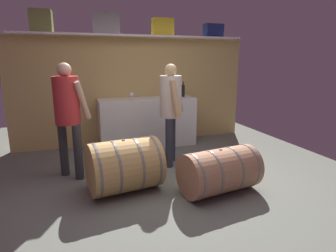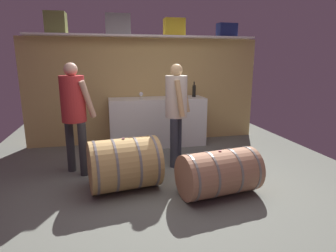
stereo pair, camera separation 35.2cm
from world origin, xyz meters
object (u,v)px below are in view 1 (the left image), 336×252
object	(u,v)px
wine_bottle_dark	(183,90)
wine_glass	(131,95)
toolcase_olive	(41,21)
toolcase_navy	(213,31)
toolcase_grey	(106,24)
wine_barrel_near	(220,171)
work_cabinet	(147,122)
wine_barrel_far	(124,166)
visitor_tasting	(68,109)
toolcase_yellow	(163,27)
winemaker_pouring	(171,104)

from	to	relation	value
wine_bottle_dark	wine_glass	bearing A→B (deg)	-174.03
toolcase_olive	toolcase_navy	bearing A→B (deg)	2.97
toolcase_grey	wine_barrel_near	bearing A→B (deg)	-66.47
work_cabinet	wine_barrel_near	bearing A→B (deg)	-81.02
toolcase_grey	wine_barrel_far	size ratio (longest dim) A/B	0.46
wine_barrel_far	wine_barrel_near	bearing A→B (deg)	-28.90
toolcase_grey	toolcase_navy	world-z (taller)	toolcase_grey
toolcase_olive	visitor_tasting	bearing A→B (deg)	-73.14
work_cabinet	visitor_tasting	size ratio (longest dim) A/B	1.14
wine_glass	wine_barrel_near	size ratio (longest dim) A/B	0.13
toolcase_yellow	toolcase_navy	distance (m)	1.06
wine_bottle_dark	wine_barrel_far	bearing A→B (deg)	-129.48
wine_barrel_near	toolcase_olive	bearing A→B (deg)	121.98
toolcase_navy	toolcase_yellow	bearing A→B (deg)	176.30
toolcase_grey	wine_bottle_dark	xyz separation A→B (m)	(1.39, -0.18, -1.18)
wine_barrel_far	winemaker_pouring	distance (m)	1.28
toolcase_navy	wine_barrel_far	distance (m)	3.48
wine_bottle_dark	wine_barrel_far	xyz separation A→B (m)	(-1.49, -1.81, -0.71)
wine_barrel_far	winemaker_pouring	bearing A→B (deg)	31.18
wine_glass	winemaker_pouring	xyz separation A→B (m)	(0.41, -0.98, -0.05)
wine_barrel_far	winemaker_pouring	size ratio (longest dim) A/B	0.61
wine_barrel_near	toolcase_yellow	bearing A→B (deg)	80.79
work_cabinet	toolcase_yellow	bearing A→B (deg)	27.08
toolcase_grey	wine_glass	xyz separation A→B (m)	(0.35, -0.29, -1.22)
wine_glass	wine_barrel_near	xyz separation A→B (m)	(0.66, -2.11, -0.72)
wine_bottle_dark	wine_glass	distance (m)	1.05
toolcase_navy	wine_barrel_far	xyz separation A→B (m)	(-2.19, -1.98, -1.84)
toolcase_olive	toolcase_navy	size ratio (longest dim) A/B	0.96
wine_barrel_near	wine_barrel_far	world-z (taller)	wine_barrel_far
toolcase_grey	wine_barrel_near	xyz separation A→B (m)	(1.02, -2.39, -1.95)
wine_glass	toolcase_olive	bearing A→B (deg)	168.47
toolcase_olive	wine_barrel_near	size ratio (longest dim) A/B	0.35
wine_barrel_near	wine_barrel_far	xyz separation A→B (m)	(-1.11, 0.41, 0.05)
toolcase_navy	winemaker_pouring	distance (m)	2.20
wine_bottle_dark	wine_glass	size ratio (longest dim) A/B	2.23
toolcase_olive	wine_barrel_near	bearing A→B (deg)	-46.36
wine_bottle_dark	visitor_tasting	bearing A→B (deg)	-151.76
work_cabinet	winemaker_pouring	world-z (taller)	winemaker_pouring
toolcase_grey	toolcase_yellow	world-z (taller)	toolcase_grey
toolcase_yellow	visitor_tasting	size ratio (longest dim) A/B	0.24
toolcase_olive	winemaker_pouring	size ratio (longest dim) A/B	0.23
toolcase_navy	toolcase_olive	bearing A→B (deg)	176.30
toolcase_navy	winemaker_pouring	size ratio (longest dim) A/B	0.24
toolcase_grey	toolcase_navy	distance (m)	2.09
wine_glass	wine_bottle_dark	bearing A→B (deg)	5.97
toolcase_grey	toolcase_yellow	bearing A→B (deg)	0.55
toolcase_yellow	winemaker_pouring	size ratio (longest dim) A/B	0.24
toolcase_olive	toolcase_yellow	xyz separation A→B (m)	(2.08, 0.00, -0.02)
toolcase_olive	wine_barrel_far	size ratio (longest dim) A/B	0.38
toolcase_grey	toolcase_olive	bearing A→B (deg)	-179.45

